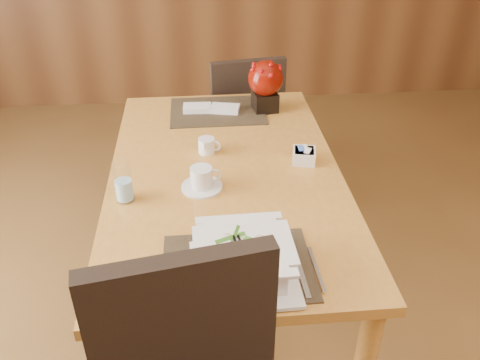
{
  "coord_description": "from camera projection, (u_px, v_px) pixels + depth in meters",
  "views": [
    {
      "loc": [
        -0.1,
        -1.08,
        1.8
      ],
      "look_at": [
        0.03,
        0.35,
        0.87
      ],
      "focal_mm": 38.0,
      "sensor_mm": 36.0,
      "label": 1
    }
  ],
  "objects": [
    {
      "name": "dining_table",
      "position": [
        226.0,
        192.0,
        2.04
      ],
      "size": [
        0.9,
        1.5,
        0.75
      ],
      "color": "#C78937",
      "rests_on": "ground"
    },
    {
      "name": "placemat_near",
      "position": [
        238.0,
        267.0,
        1.52
      ],
      "size": [
        0.45,
        0.33,
        0.01
      ],
      "primitive_type": "cube",
      "color": "black",
      "rests_on": "dining_table"
    },
    {
      "name": "placemat_far",
      "position": [
        218.0,
        111.0,
        2.44
      ],
      "size": [
        0.45,
        0.33,
        0.01
      ],
      "primitive_type": "cube",
      "color": "black",
      "rests_on": "dining_table"
    },
    {
      "name": "soup_setting",
      "position": [
        244.0,
        261.0,
        1.46
      ],
      "size": [
        0.31,
        0.31,
        0.12
      ],
      "rotation": [
        0.0,
        0.0,
        0.02
      ],
      "color": "white",
      "rests_on": "dining_table"
    },
    {
      "name": "coffee_cup",
      "position": [
        202.0,
        180.0,
        1.87
      ],
      "size": [
        0.15,
        0.15,
        0.09
      ],
      "rotation": [
        0.0,
        0.0,
        0.03
      ],
      "color": "white",
      "rests_on": "dining_table"
    },
    {
      "name": "water_glass",
      "position": [
        123.0,
        182.0,
        1.78
      ],
      "size": [
        0.07,
        0.07,
        0.15
      ],
      "primitive_type": "cylinder",
      "rotation": [
        0.0,
        0.0,
        0.03
      ],
      "color": "white",
      "rests_on": "dining_table"
    },
    {
      "name": "creamer_jug",
      "position": [
        207.0,
        145.0,
        2.1
      ],
      "size": [
        0.11,
        0.11,
        0.06
      ],
      "primitive_type": null,
      "rotation": [
        0.0,
        0.0,
        -0.29
      ],
      "color": "white",
      "rests_on": "dining_table"
    },
    {
      "name": "sugar_caddy",
      "position": [
        304.0,
        156.0,
        2.04
      ],
      "size": [
        0.1,
        0.1,
        0.05
      ],
      "primitive_type": "cube",
      "rotation": [
        0.0,
        0.0,
        -0.19
      ],
      "color": "white",
      "rests_on": "dining_table"
    },
    {
      "name": "berry_decor",
      "position": [
        265.0,
        83.0,
        2.38
      ],
      "size": [
        0.17,
        0.17,
        0.25
      ],
      "rotation": [
        0.0,
        0.0,
        0.14
      ],
      "color": "black",
      "rests_on": "dining_table"
    },
    {
      "name": "napkins_far",
      "position": [
        213.0,
        108.0,
        2.43
      ],
      "size": [
        0.28,
        0.13,
        0.02
      ],
      "primitive_type": null,
      "rotation": [
        0.0,
        0.0,
        -0.15
      ],
      "color": "white",
      "rests_on": "dining_table"
    },
    {
      "name": "bread_plate",
      "position": [
        108.0,
        301.0,
        1.41
      ],
      "size": [
        0.21,
        0.21,
        0.01
      ],
      "primitive_type": "cube",
      "rotation": [
        0.0,
        0.0,
        0.37
      ],
      "color": "white",
      "rests_on": "dining_table"
    },
    {
      "name": "far_chair",
      "position": [
        243.0,
        120.0,
        2.92
      ],
      "size": [
        0.47,
        0.48,
        0.9
      ],
      "rotation": [
        0.0,
        0.0,
        3.28
      ],
      "color": "black",
      "rests_on": "ground"
    }
  ]
}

